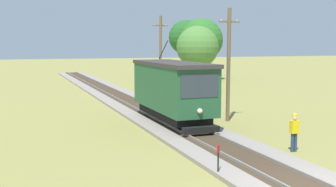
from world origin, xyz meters
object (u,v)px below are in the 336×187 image
Objects in this scene: track_worker at (294,130)px; tree_left_far at (186,37)px; tree_left_near at (197,47)px; trackside_signal_marker at (218,159)px; red_tram at (172,89)px; utility_pole_mid at (160,56)px; utility_pole_near_tram at (229,64)px; tree_right_far at (201,40)px.

track_worker is 0.21× the size of tree_left_far.
tree_left_near is 20.10m from tree_left_far.
trackside_signal_marker is 5.33m from track_worker.
utility_pole_mid is (3.76, 13.24, 1.62)m from red_tram.
track_worker is (-0.82, -7.96, -2.66)m from utility_pole_near_tram.
utility_pole_near_tram is 30.88m from tree_right_far.
red_tram is 1.27× the size of tree_left_near.
track_worker is 44.73m from tree_left_far.
tree_left_far is (6.49, 18.98, 1.28)m from tree_left_near.
tree_right_far is at bearing -92.03° from tree_left_far.
utility_pole_mid is at bearing 90.00° from utility_pole_near_tram.
tree_left_near is (8.62, 15.85, 2.36)m from red_tram.
tree_right_far is at bearing 64.07° from tree_left_near.
utility_pole_near_tram is 1.06× the size of tree_left_near.
utility_pole_mid is at bearing -1.84° from track_worker.
utility_pole_near_tram reaches higher than red_tram.
utility_pole_mid is 0.90× the size of tree_right_far.
red_tram is 38.14m from tree_left_far.
red_tram is 1.03× the size of tree_right_far.
tree_left_near is (4.86, 2.61, 0.74)m from utility_pole_mid.
tree_right_far reaches higher than red_tram.
tree_left_far is (15.12, 34.83, 3.64)m from red_tram.
trackside_signal_marker is 0.14× the size of tree_right_far.
utility_pole_mid is at bearing -151.73° from tree_left_near.
red_tram is 32.55m from tree_right_far.
track_worker is at bearing -103.43° from tree_left_near.
trackside_signal_marker is 0.18× the size of tree_left_near.
red_tram is 4.79× the size of track_worker.
utility_pole_near_tram is at bearing -111.18° from tree_right_far.
track_worker is at bearing -108.05° from tree_right_far.
utility_pole_mid reaches higher than track_worker.
tree_right_far reaches higher than utility_pole_near_tram.
utility_pole_near_tram is 0.96× the size of utility_pole_mid.
trackside_signal_marker is at bearing -119.57° from utility_pole_near_tram.
utility_pole_near_tram is at bearing -107.07° from tree_left_near.
utility_pole_mid is (0.00, 13.22, 0.16)m from utility_pole_near_tram.
utility_pole_mid is 24.48m from tree_left_far.
red_tram is 1.15× the size of utility_pole_mid.
utility_pole_mid is 5.57m from tree_left_near.
red_tram is at bearing -117.39° from tree_right_far.
utility_pole_mid is 19.17m from tree_right_far.
red_tram is 1.20× the size of utility_pole_near_tram.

